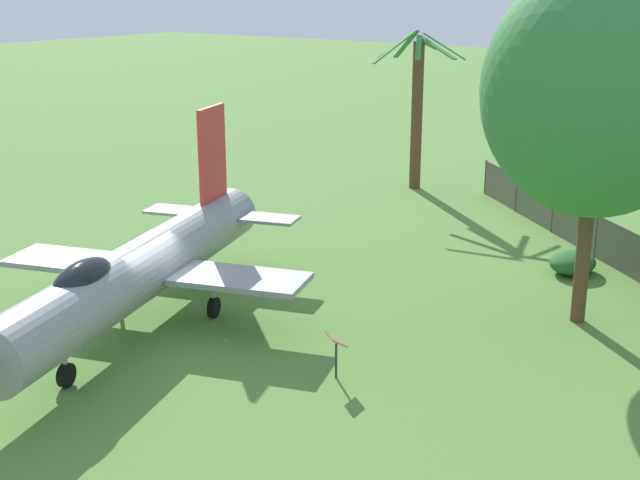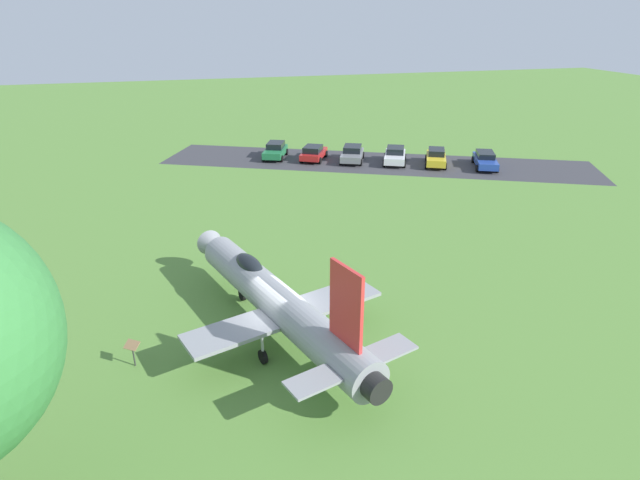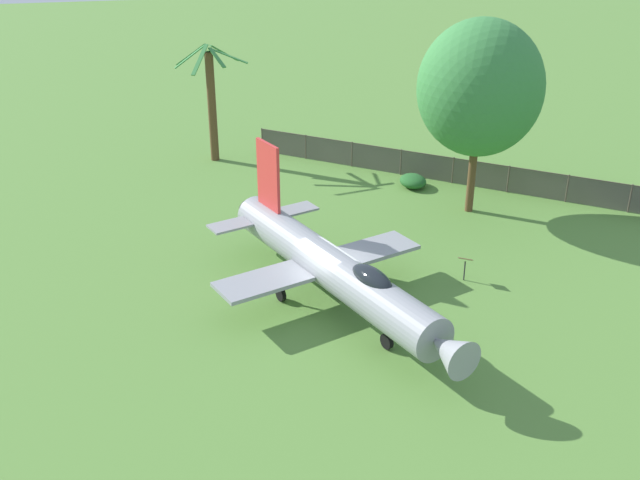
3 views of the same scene
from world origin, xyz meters
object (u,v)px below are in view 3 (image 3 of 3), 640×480
(palm_tree, at_px, (212,102))
(info_plaque, at_px, (465,262))
(shade_tree, at_px, (480,88))
(display_jet, at_px, (334,269))
(shrub_near_fence, at_px, (413,181))

(palm_tree, height_order, info_plaque, palm_tree)
(shade_tree, height_order, info_plaque, shade_tree)
(display_jet, distance_m, shrub_near_fence, 14.38)
(palm_tree, bearing_deg, shrub_near_fence, -125.92)
(display_jet, bearing_deg, info_plaque, 79.73)
(display_jet, bearing_deg, palm_tree, 168.81)
(shrub_near_fence, bearing_deg, palm_tree, 54.08)
(shade_tree, distance_m, palm_tree, 16.87)
(display_jet, relative_size, shrub_near_fence, 7.94)
(shade_tree, xyz_separation_m, palm_tree, (11.50, 12.02, -2.83))
(shade_tree, relative_size, info_plaque, 8.67)
(shrub_near_fence, bearing_deg, shade_tree, -157.64)
(display_jet, relative_size, shade_tree, 1.45)
(display_jet, height_order, shrub_near_fence, display_jet)
(palm_tree, xyz_separation_m, shrub_near_fence, (-7.52, -10.38, -3.33))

